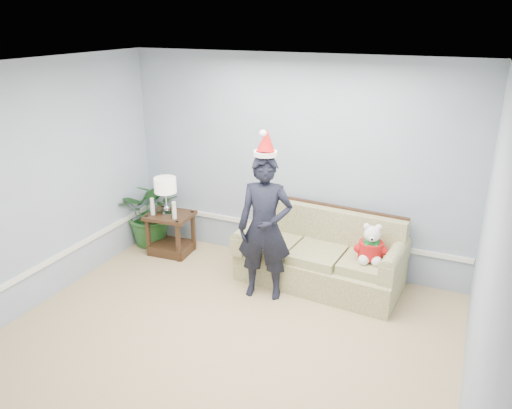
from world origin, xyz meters
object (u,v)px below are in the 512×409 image
at_px(sofa, 320,258).
at_px(houseplant, 152,212).
at_px(table_lamp, 165,187).
at_px(teddy_bear, 371,248).
at_px(side_table, 171,237).
at_px(man, 265,228).

height_order(sofa, houseplant, houseplant).
relative_size(table_lamp, teddy_bear, 1.14).
distance_m(side_table, man, 1.81).
distance_m(sofa, man, 0.92).
bearing_deg(sofa, man, -128.12).
bearing_deg(side_table, table_lamp, -119.12).
xyz_separation_m(side_table, teddy_bear, (2.75, -0.07, 0.42)).
height_order(table_lamp, teddy_bear, table_lamp).
height_order(table_lamp, man, man).
height_order(sofa, table_lamp, table_lamp).
relative_size(side_table, table_lamp, 1.21).
distance_m(side_table, table_lamp, 0.75).
xyz_separation_m(sofa, side_table, (-2.13, -0.05, -0.10)).
distance_m(sofa, table_lamp, 2.24).
relative_size(houseplant, man, 0.57).
bearing_deg(man, side_table, 150.46).
distance_m(sofa, houseplant, 2.53).
distance_m(side_table, teddy_bear, 2.78).
xyz_separation_m(side_table, table_lamp, (-0.02, -0.03, 0.75)).
xyz_separation_m(man, teddy_bear, (1.12, 0.42, -0.21)).
distance_m(sofa, teddy_bear, 0.71).
xyz_separation_m(table_lamp, teddy_bear, (2.76, -0.04, -0.33)).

